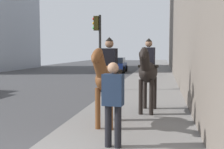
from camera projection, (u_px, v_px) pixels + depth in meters
The scene contains 5 objects.
mounted_horse_near at pixel (108, 77), 7.01m from camera, with size 2.15×0.67×2.28m.
mounted_horse_far at pixel (148, 71), 8.57m from camera, with size 2.15×0.68×2.33m.
pedestrian_greeting at pixel (113, 99), 5.41m from camera, with size 0.29×0.42×1.70m.
car_mid_lane at pixel (115, 64), 26.69m from camera, with size 3.89×2.19×1.44m.
traffic_light_near_curb at pixel (98, 41), 13.51m from camera, with size 0.20×0.44×3.81m.
Camera 1 is at (-3.37, -2.57, 2.03)m, focal length 44.02 mm.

